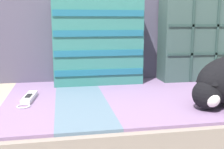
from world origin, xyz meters
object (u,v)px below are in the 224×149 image
object	(u,v)px
game_remote_far	(29,98)
throw_pillow_quilted	(198,39)
couch	(125,135)
throw_pillow_striped	(98,42)

from	to	relation	value
game_remote_far	throw_pillow_quilted	bearing A→B (deg)	17.20
couch	game_remote_far	distance (m)	0.45
couch	game_remote_far	world-z (taller)	game_remote_far
throw_pillow_quilted	throw_pillow_striped	xyz separation A→B (m)	(-0.54, -0.00, -0.01)
couch	game_remote_far	xyz separation A→B (m)	(-0.40, -0.04, 0.20)
throw_pillow_striped	couch	bearing A→B (deg)	-68.06
throw_pillow_quilted	game_remote_far	bearing A→B (deg)	-162.80
couch	game_remote_far	size ratio (longest dim) A/B	9.31
couch	throw_pillow_quilted	xyz separation A→B (m)	(0.45, 0.23, 0.41)
throw_pillow_quilted	throw_pillow_striped	size ratio (longest dim) A/B	0.99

